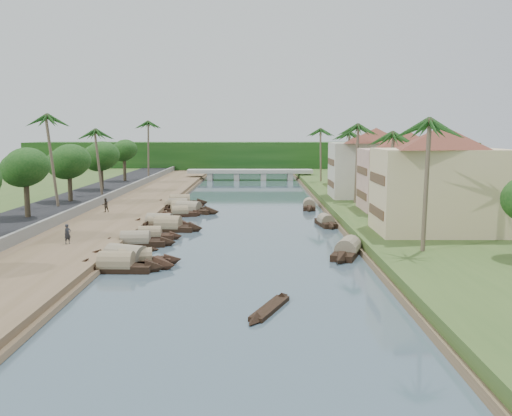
{
  "coord_description": "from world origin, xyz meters",
  "views": [
    {
      "loc": [
        1.47,
        -56.14,
        10.81
      ],
      "look_at": [
        1.4,
        9.61,
        2.0
      ],
      "focal_mm": 40.0,
      "sensor_mm": 36.0,
      "label": 1
    }
  ],
  "objects_px": {
    "bridge": "(250,172)",
    "person_near": "(68,234)",
    "building_near": "(440,179)",
    "sampan_0": "(127,260)",
    "sampan_1": "(117,266)"
  },
  "relations": [
    {
      "from": "bridge",
      "to": "person_near",
      "type": "height_order",
      "value": "person_near"
    },
    {
      "from": "building_near",
      "to": "sampan_1",
      "type": "bearing_deg",
      "value": -159.47
    },
    {
      "from": "sampan_1",
      "to": "sampan_0",
      "type": "bearing_deg",
      "value": 84.57
    },
    {
      "from": "bridge",
      "to": "sampan_1",
      "type": "height_order",
      "value": "bridge"
    },
    {
      "from": "sampan_0",
      "to": "sampan_1",
      "type": "bearing_deg",
      "value": -73.34
    },
    {
      "from": "bridge",
      "to": "sampan_1",
      "type": "xyz_separation_m",
      "value": [
        -9.49,
        -84.66,
        -1.3
      ]
    },
    {
      "from": "building_near",
      "to": "person_near",
      "type": "height_order",
      "value": "building_near"
    },
    {
      "from": "building_near",
      "to": "person_near",
      "type": "bearing_deg",
      "value": -173.76
    },
    {
      "from": "sampan_0",
      "to": "person_near",
      "type": "height_order",
      "value": "person_near"
    },
    {
      "from": "bridge",
      "to": "building_near",
      "type": "distance_m",
      "value": 76.54
    },
    {
      "from": "bridge",
      "to": "person_near",
      "type": "xyz_separation_m",
      "value": [
        -15.53,
        -77.77,
        -0.02
      ]
    },
    {
      "from": "sampan_0",
      "to": "person_near",
      "type": "distance_m",
      "value": 7.99
    },
    {
      "from": "building_near",
      "to": "bridge",
      "type": "bearing_deg",
      "value": 104.39
    },
    {
      "from": "bridge",
      "to": "person_near",
      "type": "bearing_deg",
      "value": -101.29
    },
    {
      "from": "sampan_0",
      "to": "sampan_1",
      "type": "distance_m",
      "value": 2.21
    }
  ]
}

